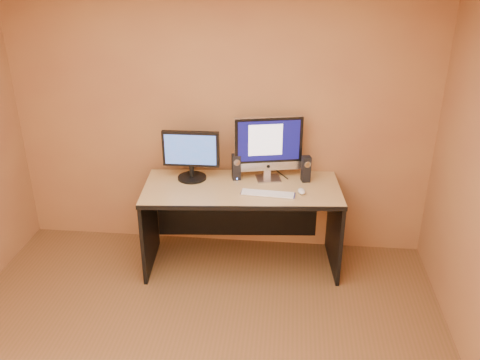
# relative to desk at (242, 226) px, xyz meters

# --- Properties ---
(walls) EXTENTS (4.00, 4.00, 2.60)m
(walls) POSITION_rel_desk_xyz_m (-0.25, -1.57, 0.89)
(walls) COLOR #9C6E3E
(walls) RESTS_ON ground
(desk) EXTENTS (1.83, 0.93, 0.82)m
(desk) POSITION_rel_desk_xyz_m (0.00, 0.00, 0.00)
(desk) COLOR tan
(desk) RESTS_ON ground
(imac) EXTENTS (0.67, 0.37, 0.61)m
(imac) POSITION_rel_desk_xyz_m (0.23, 0.19, 0.71)
(imac) COLOR silver
(imac) RESTS_ON desk
(second_monitor) EXTENTS (0.53, 0.27, 0.46)m
(second_monitor) POSITION_rel_desk_xyz_m (-0.48, 0.13, 0.64)
(second_monitor) COLOR black
(second_monitor) RESTS_ON desk
(speaker_left) EXTENTS (0.09, 0.10, 0.24)m
(speaker_left) POSITION_rel_desk_xyz_m (-0.07, 0.17, 0.53)
(speaker_left) COLOR black
(speaker_left) RESTS_ON desk
(speaker_right) EXTENTS (0.09, 0.10, 0.24)m
(speaker_right) POSITION_rel_desk_xyz_m (0.57, 0.19, 0.53)
(speaker_right) COLOR black
(speaker_right) RESTS_ON desk
(keyboard) EXTENTS (0.48, 0.17, 0.02)m
(keyboard) POSITION_rel_desk_xyz_m (0.24, -0.14, 0.42)
(keyboard) COLOR silver
(keyboard) RESTS_ON desk
(mouse) EXTENTS (0.08, 0.12, 0.04)m
(mouse) POSITION_rel_desk_xyz_m (0.53, -0.07, 0.43)
(mouse) COLOR silver
(mouse) RESTS_ON desk
(cable_a) EXTENTS (0.13, 0.21, 0.01)m
(cable_a) POSITION_rel_desk_xyz_m (0.35, 0.31, 0.41)
(cable_a) COLOR black
(cable_a) RESTS_ON desk
(cable_b) EXTENTS (0.06, 0.20, 0.01)m
(cable_b) POSITION_rel_desk_xyz_m (0.22, 0.31, 0.41)
(cable_b) COLOR black
(cable_b) RESTS_ON desk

